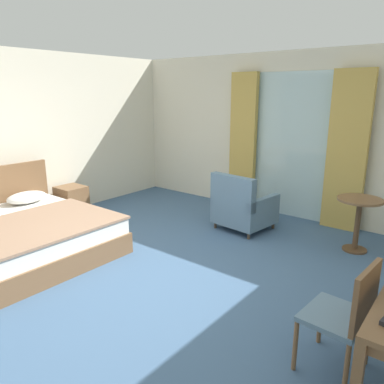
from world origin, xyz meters
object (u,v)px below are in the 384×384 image
(armchair_by_window, at_px, (243,208))
(round_cafe_table, at_px, (359,213))
(nightstand, at_px, (72,201))
(desk_chair, at_px, (347,312))
(bed, at_px, (22,234))

(armchair_by_window, distance_m, round_cafe_table, 1.63)
(nightstand, relative_size, desk_chair, 0.58)
(desk_chair, bearing_deg, armchair_by_window, 135.21)
(bed, xyz_separation_m, round_cafe_table, (3.36, 2.82, 0.25))
(round_cafe_table, bearing_deg, nightstand, -160.18)
(round_cafe_table, bearing_deg, desk_chair, -76.55)
(desk_chair, height_order, armchair_by_window, desk_chair)
(nightstand, bearing_deg, armchair_by_window, 25.92)
(desk_chair, relative_size, armchair_by_window, 1.01)
(nightstand, relative_size, round_cafe_table, 0.72)
(desk_chair, xyz_separation_m, armchair_by_window, (-2.18, 2.16, -0.17))
(bed, height_order, armchair_by_window, bed)
(bed, height_order, desk_chair, bed)
(desk_chair, bearing_deg, nightstand, 169.30)
(bed, relative_size, desk_chair, 2.32)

